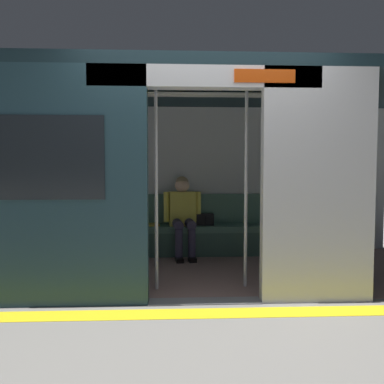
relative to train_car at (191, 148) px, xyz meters
The scene contains 9 objects.
ground_plane 1.89m from the train_car, 94.28° to the left, with size 60.00×60.00×0.00m, color gray.
platform_edge_strip 2.08m from the train_car, 93.37° to the left, with size 8.00×0.24×0.01m, color yellow.
train_car is the anchor object (origin of this frame).
bench_seat 1.50m from the train_car, 95.23° to the right, with size 2.53×0.44×0.44m.
person_seated 1.22m from the train_car, 84.55° to the right, with size 0.55×0.70×1.17m.
handbag 1.41m from the train_car, 104.72° to the right, with size 0.26×0.15×0.17m.
book 1.52m from the train_car, 61.05° to the right, with size 0.15×0.22×0.03m, color gold.
grab_pole_door 0.92m from the train_car, 60.81° to the left, with size 0.04×0.04×2.20m, color silver.
grab_pole_far 0.96m from the train_car, 130.69° to the left, with size 0.04×0.04×2.20m, color silver.
Camera 1 is at (0.29, 3.60, 1.27)m, focal length 35.87 mm.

